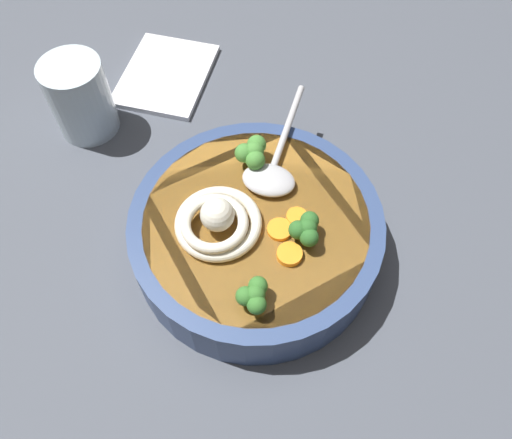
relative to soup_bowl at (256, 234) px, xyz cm
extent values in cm
cube|color=#474C56|center=(-1.89, 2.89, -5.61)|extent=(105.98, 105.98, 4.50)
cylinder|color=#334775|center=(0.00, 0.00, -0.11)|extent=(27.95, 27.95, 6.51)
cylinder|color=#B27A33|center=(0.00, 0.00, 0.15)|extent=(24.60, 24.60, 5.99)
torus|color=silver|center=(0.35, -4.07, 3.79)|extent=(9.30, 9.30, 1.28)
torus|color=silver|center=(0.96, -4.47, 4.82)|extent=(9.96, 9.96, 1.15)
sphere|color=silver|center=(0.35, -4.07, 5.46)|extent=(3.61, 3.61, 3.61)
ellipsoid|color=#B7B7BC|center=(-4.48, 1.96, 3.95)|extent=(6.43, 7.26, 1.60)
cylinder|color=#B7B7BC|center=(-11.36, 4.96, 3.95)|extent=(14.07, 6.74, 0.80)
cylinder|color=#7A9E60|center=(9.52, -1.20, 3.67)|extent=(0.98, 0.98, 1.05)
sphere|color=#38752D|center=(9.52, -1.20, 5.16)|extent=(1.93, 1.93, 1.93)
sphere|color=#38752D|center=(10.49, -1.20, 4.99)|extent=(1.93, 1.93, 1.93)
sphere|color=#38752D|center=(8.65, -0.85, 5.08)|extent=(1.93, 1.93, 1.93)
sphere|color=#38752D|center=(9.52, -2.17, 5.02)|extent=(1.93, 1.93, 1.93)
cylinder|color=#7A9E60|center=(-7.52, 0.70, 3.75)|extent=(1.12, 1.12, 1.21)
sphere|color=#478938|center=(-7.52, 0.70, 5.46)|extent=(2.21, 2.21, 2.21)
sphere|color=#478938|center=(-6.42, 0.70, 5.26)|extent=(2.21, 2.21, 2.21)
sphere|color=#478938|center=(-8.53, 1.11, 5.36)|extent=(2.21, 2.21, 2.21)
sphere|color=#478938|center=(-7.52, -0.40, 5.30)|extent=(2.21, 2.21, 2.21)
cylinder|color=#7A9E60|center=(2.93, 4.96, 3.69)|extent=(1.01, 1.01, 1.08)
sphere|color=#2D6628|center=(2.93, 4.96, 5.23)|extent=(1.99, 1.99, 1.99)
sphere|color=#2D6628|center=(3.92, 4.96, 5.05)|extent=(1.99, 1.99, 1.99)
sphere|color=#2D6628|center=(2.03, 5.32, 5.14)|extent=(1.99, 1.99, 1.99)
sphere|color=#2D6628|center=(2.93, 3.96, 5.08)|extent=(1.99, 1.99, 1.99)
cylinder|color=orange|center=(4.80, 2.53, 3.51)|extent=(2.67, 2.67, 0.72)
cylinder|color=orange|center=(1.68, 2.31, 3.41)|extent=(2.69, 2.69, 0.53)
cylinder|color=orange|center=(0.42, 4.36, 3.49)|extent=(2.27, 2.27, 0.67)
cylinder|color=silver|center=(-21.91, -20.33, 1.91)|extent=(7.95, 7.95, 10.55)
cube|color=white|center=(-30.28, -9.72, -2.97)|extent=(18.63, 16.71, 0.80)
camera|label=1|loc=(29.13, -3.52, 50.48)|focal=36.28mm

